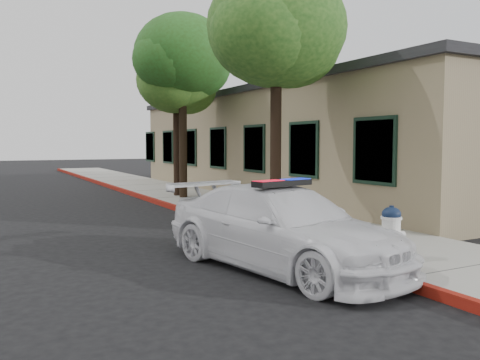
% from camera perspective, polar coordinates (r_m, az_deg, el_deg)
% --- Properties ---
extents(ground, '(120.00, 120.00, 0.00)m').
position_cam_1_polar(ground, '(10.05, 5.52, -8.00)').
color(ground, black).
rests_on(ground, ground).
extents(sidewalk, '(3.20, 60.00, 0.15)m').
position_cam_1_polar(sidewalk, '(13.37, 4.19, -4.61)').
color(sidewalk, gray).
rests_on(sidewalk, ground).
extents(red_curb, '(0.14, 60.00, 0.16)m').
position_cam_1_polar(red_curb, '(12.63, -1.77, -5.09)').
color(red_curb, maroon).
rests_on(red_curb, ground).
extents(clapboard_building, '(7.30, 20.89, 4.24)m').
position_cam_1_polar(clapboard_building, '(21.03, 7.33, 4.20)').
color(clapboard_building, '#867958').
rests_on(clapboard_building, ground).
extents(police_car, '(2.93, 5.13, 1.52)m').
position_cam_1_polar(police_car, '(8.45, 4.89, -5.47)').
color(police_car, silver).
rests_on(police_car, ground).
extents(fire_hydrant, '(0.53, 0.46, 0.92)m').
position_cam_1_polar(fire_hydrant, '(8.89, 17.05, -5.77)').
color(fire_hydrant, white).
rests_on(fire_hydrant, sidewalk).
extents(street_tree_near, '(3.61, 3.39, 6.21)m').
position_cam_1_polar(street_tree_near, '(12.47, 4.28, 16.53)').
color(street_tree_near, black).
rests_on(street_tree_near, sidewalk).
extents(street_tree_mid, '(3.77, 3.50, 6.68)m').
position_cam_1_polar(street_tree_mid, '(18.58, -6.65, 13.67)').
color(street_tree_mid, black).
rests_on(street_tree_mid, sidewalk).
extents(street_tree_far, '(3.15, 2.98, 5.63)m').
position_cam_1_polar(street_tree_far, '(19.09, -7.25, 10.99)').
color(street_tree_far, black).
rests_on(street_tree_far, sidewalk).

